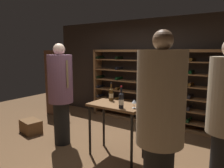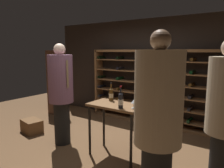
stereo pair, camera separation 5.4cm
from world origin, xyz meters
TOP-DOWN VIEW (x-y plane):
  - ground_plane at (0.00, 0.00)m, footprint 10.27×10.27m
  - back_wall at (0.00, 2.14)m, footprint 5.91×0.10m
  - wine_rack at (0.26, 1.93)m, footprint 3.42×0.32m
  - tasting_table at (0.46, -0.02)m, footprint 0.93×0.52m
  - person_guest_khaki at (-0.71, -0.18)m, footprint 0.48×0.47m
  - person_bystander_red_print at (1.60, -0.97)m, footprint 0.49×0.49m
  - wine_crate at (-1.72, -0.18)m, footprint 0.54×0.43m
  - display_cabinet at (-2.38, 1.17)m, footprint 0.44×0.36m
  - wine_bottle_red_label at (0.23, 0.16)m, footprint 0.08×0.08m
  - wine_bottle_green_slim at (0.66, -0.19)m, footprint 0.08×0.08m
  - wine_glass_stemmed_left at (0.83, -0.07)m, footprint 0.08×0.08m

SIDE VIEW (x-z plane):
  - ground_plane at x=0.00m, z-range 0.00..0.00m
  - wine_crate at x=-1.72m, z-range 0.00..0.29m
  - tasting_table at x=0.46m, z-range 0.32..1.25m
  - wine_rack at x=0.26m, z-range -0.01..1.84m
  - display_cabinet at x=-2.38m, z-range 0.00..1.84m
  - wine_glass_stemmed_left at x=0.83m, z-range 0.96..1.10m
  - wine_bottle_red_label at x=0.23m, z-range 0.88..1.21m
  - wine_bottle_green_slim at x=0.66m, z-range 0.88..1.24m
  - person_guest_khaki at x=-0.71m, z-range 0.10..2.06m
  - person_bystander_red_print at x=1.60m, z-range 0.11..2.14m
  - back_wall at x=0.00m, z-range 0.00..2.63m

